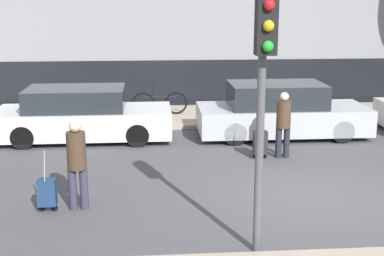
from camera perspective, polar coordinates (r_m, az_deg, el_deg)
name	(u,v)px	position (r m, az deg, el deg)	size (l,w,h in m)	color
ground_plane	(310,195)	(10.74, 12.49, -7.00)	(80.00, 80.00, 0.00)	#4C4C4F
sidewalk_far	(246,115)	(17.27, 5.83, 1.36)	(28.00, 3.00, 0.12)	tan
parked_car_0	(82,116)	(14.62, -11.69, 1.30)	(4.67, 1.82, 1.42)	silver
parked_car_1	(280,112)	(14.88, 9.41, 1.71)	(4.62, 1.83, 1.48)	#B7BABF
pedestrian_left	(77,159)	(9.75, -12.19, -3.30)	(0.35, 0.34, 1.66)	#383347
trolley_left	(47,192)	(9.96, -15.21, -6.65)	(0.34, 0.29, 1.14)	navy
pedestrian_right	(283,121)	(12.83, 9.73, 0.73)	(0.35, 0.34, 1.59)	#23232D
trolley_right	(260,143)	(12.80, 7.29, -1.55)	(0.34, 0.29, 1.21)	#262628
traffic_light	(263,76)	(7.47, 7.63, 5.57)	(0.28, 0.47, 3.79)	#515154
parked_bicycle	(160,103)	(17.01, -3.48, 2.70)	(1.77, 0.06, 0.96)	black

